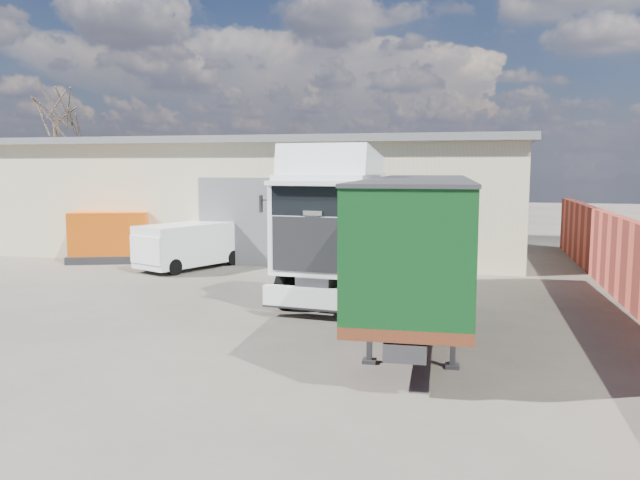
% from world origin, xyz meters
% --- Properties ---
extents(ground, '(120.00, 120.00, 0.00)m').
position_xyz_m(ground, '(0.00, 0.00, 0.00)').
color(ground, black).
rests_on(ground, ground).
extents(warehouse, '(30.60, 12.60, 5.42)m').
position_xyz_m(warehouse, '(-6.00, 16.00, 2.66)').
color(warehouse, beige).
rests_on(warehouse, ground).
extents(brick_boundary_wall, '(0.35, 26.00, 2.50)m').
position_xyz_m(brick_boundary_wall, '(11.50, 6.00, 1.25)').
color(brick_boundary_wall, maroon).
rests_on(brick_boundary_wall, ground).
extents(bare_tree, '(4.00, 4.00, 9.60)m').
position_xyz_m(bare_tree, '(-18.00, 20.00, 7.92)').
color(bare_tree, '#382B21').
rests_on(bare_tree, ground).
extents(tractor_unit, '(3.32, 7.24, 4.68)m').
position_xyz_m(tractor_unit, '(3.13, 4.00, 1.97)').
color(tractor_unit, black).
rests_on(tractor_unit, ground).
extents(box_trailer, '(2.85, 11.38, 3.76)m').
position_xyz_m(box_trailer, '(5.69, 2.22, 2.29)').
color(box_trailer, '#2D2D30').
rests_on(box_trailer, ground).
extents(panel_van, '(3.40, 4.73, 1.79)m').
position_xyz_m(panel_van, '(-3.98, 8.69, 0.93)').
color(panel_van, black).
rests_on(panel_van, ground).
extents(orange_skip, '(3.95, 3.18, 2.14)m').
position_xyz_m(orange_skip, '(-8.00, 9.80, 0.93)').
color(orange_skip, '#2D2D30').
rests_on(orange_skip, ground).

